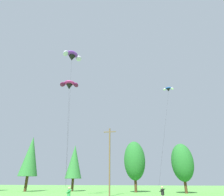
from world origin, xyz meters
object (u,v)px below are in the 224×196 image
at_px(kite_flyer_mid, 163,193).
at_px(parafoil_kite_far_magenta, 69,85).
at_px(utility_pole, 110,159).
at_px(kite_flyer_near, 69,195).
at_px(parafoil_kite_high_purple, 72,56).
at_px(parafoil_kite_mid_blue_white, 168,89).

height_order(kite_flyer_mid, parafoil_kite_far_magenta, parafoil_kite_far_magenta).
relative_size(utility_pole, kite_flyer_mid, 6.40).
relative_size(kite_flyer_near, parafoil_kite_high_purple, 0.07).
distance_m(utility_pole, parafoil_kite_mid_blue_white, 22.24).
bearing_deg(parafoil_kite_far_magenta, kite_flyer_mid, -19.77).
xyz_separation_m(utility_pole, kite_flyer_near, (-1.31, -14.05, -4.68)).
height_order(kite_flyer_near, parafoil_kite_mid_blue_white, parafoil_kite_mid_blue_white).
bearing_deg(kite_flyer_mid, utility_pole, 127.06).
xyz_separation_m(kite_flyer_mid, parafoil_kite_high_purple, (-13.88, 5.11, 22.71)).
bearing_deg(utility_pole, kite_flyer_mid, -52.94).
height_order(kite_flyer_near, parafoil_kite_high_purple, parafoil_kite_high_purple).
bearing_deg(kite_flyer_near, parafoil_kite_far_magenta, 118.86).
bearing_deg(kite_flyer_mid, kite_flyer_near, -155.52).
xyz_separation_m(kite_flyer_near, kite_flyer_mid, (8.87, 4.04, 0.00)).
xyz_separation_m(utility_pole, kite_flyer_mid, (7.56, -10.02, -4.68)).
bearing_deg(kite_flyer_near, parafoil_kite_high_purple, 118.68).
bearing_deg(parafoil_kite_mid_blue_white, parafoil_kite_far_magenta, -142.86).
bearing_deg(utility_pole, kite_flyer_near, -95.31).
distance_m(parafoil_kite_high_purple, parafoil_kite_mid_blue_white, 23.24).
distance_m(utility_pole, parafoil_kite_far_magenta, 14.39).
distance_m(kite_flyer_mid, parafoil_kite_mid_blue_white, 28.65).
bearing_deg(parafoil_kite_far_magenta, parafoil_kite_mid_blue_white, 37.14).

